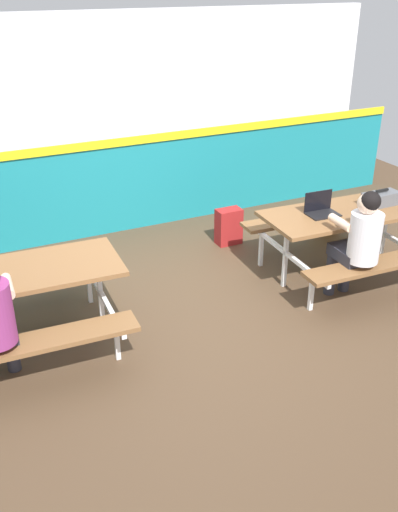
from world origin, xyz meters
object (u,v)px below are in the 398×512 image
at_px(picnic_table_right, 338,227).
at_px(tote_bag_bright, 326,219).
at_px(backpack_dark, 228,227).
at_px(picnic_table_left, 27,287).
at_px(student_further, 359,239).
at_px(toolbox_grey, 381,199).
at_px(laptop_dark, 321,210).

height_order(picnic_table_right, tote_bag_bright, picnic_table_right).
bearing_deg(backpack_dark, tote_bag_bright, -12.74).
height_order(picnic_table_left, student_further, student_further).
bearing_deg(toolbox_grey, student_further, -143.80).
bearing_deg(picnic_table_left, backpack_dark, 23.38).
relative_size(picnic_table_left, picnic_table_right, 1.00).
bearing_deg(backpack_dark, picnic_table_right, -62.48).
distance_m(student_further, toolbox_grey, 0.89).
relative_size(picnic_table_right, tote_bag_bright, 3.81).
xyz_separation_m(picnic_table_right, student_further, (-0.20, -0.55, 0.14)).
distance_m(laptop_dark, backpack_dark, 1.37).
bearing_deg(tote_bag_bright, picnic_table_right, -122.44).
distance_m(student_further, tote_bag_bright, 1.77).
height_order(laptop_dark, toolbox_grey, laptop_dark).
bearing_deg(student_further, backpack_dark, 103.72).
bearing_deg(laptop_dark, toolbox_grey, -5.88).
height_order(laptop_dark, backpack_dark, laptop_dark).
height_order(student_further, backpack_dark, student_further).
distance_m(toolbox_grey, tote_bag_bright, 1.15).
bearing_deg(student_further, picnic_table_right, 69.46).
height_order(student_further, toolbox_grey, student_further).
distance_m(laptop_dark, tote_bag_bright, 1.34).
xyz_separation_m(picnic_table_left, toolbox_grey, (3.69, -0.15, 0.24)).
bearing_deg(student_further, toolbox_grey, 36.20).
relative_size(picnic_table_left, backpack_dark, 3.72).
xyz_separation_m(picnic_table_left, student_further, (2.98, -0.67, 0.14)).
bearing_deg(picnic_table_right, laptop_dark, 167.04).
xyz_separation_m(picnic_table_right, tote_bag_bright, (0.60, 0.94, -0.38)).
bearing_deg(picnic_table_left, tote_bag_bright, 12.25).
height_order(student_further, tote_bag_bright, student_further).
height_order(picnic_table_right, laptop_dark, laptop_dark).
distance_m(picnic_table_left, toolbox_grey, 3.70).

